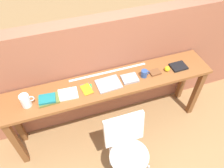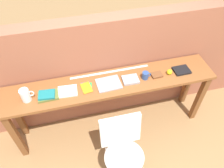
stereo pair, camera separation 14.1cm
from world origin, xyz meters
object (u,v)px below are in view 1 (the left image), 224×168
pamphlet_pile_colourful (87,89)px  mug (144,73)px  book_stack_leftmost (48,99)px  sports_ball_small (167,69)px  book_open_centre (109,84)px  book_repair_rightmost (178,66)px  chair_white_moulded (127,147)px  leather_journal_brown (155,72)px  magazine_cycling (68,94)px  pitcher_white (26,101)px

pamphlet_pile_colourful → mug: size_ratio=1.67×
book_stack_leftmost → pamphlet_pile_colourful: size_ratio=1.21×
pamphlet_pile_colourful → sports_ball_small: (1.00, -0.02, 0.03)m
book_open_centre → sports_ball_small: bearing=-3.6°
pamphlet_pile_colourful → book_repair_rightmost: (1.17, -0.01, 0.01)m
chair_white_moulded → book_repair_rightmost: 1.16m
chair_white_moulded → leather_journal_brown: leather_journal_brown is taller
chair_white_moulded → book_stack_leftmost: bearing=138.6°
book_open_centre → leather_journal_brown: bearing=-2.8°
chair_white_moulded → leather_journal_brown: bearing=47.1°
chair_white_moulded → mug: (0.44, 0.62, 0.40)m
pamphlet_pile_colourful → book_repair_rightmost: size_ratio=0.96×
mug → book_repair_rightmost: 0.47m
chair_white_moulded → book_stack_leftmost: (-0.69, 0.61, 0.38)m
leather_journal_brown → chair_white_moulded: bearing=-135.9°
chair_white_moulded → leather_journal_brown: size_ratio=6.86×
leather_journal_brown → book_repair_rightmost: bearing=-2.7°
book_open_centre → pamphlet_pile_colourful: bearing=175.6°
book_open_centre → magazine_cycling: bearing=177.4°
book_stack_leftmost → pamphlet_pile_colourful: book_stack_leftmost is taller
chair_white_moulded → sports_ball_small: 1.04m
leather_journal_brown → sports_ball_small: size_ratio=2.03×
pitcher_white → sports_ball_small: (1.65, 0.00, -0.05)m
chair_white_moulded → pitcher_white: pitcher_white is taller
book_stack_leftmost → chair_white_moulded: bearing=-41.4°
book_repair_rightmost → mug: bearing=180.0°
magazine_cycling → book_repair_rightmost: book_repair_rightmost is taller
chair_white_moulded → book_open_centre: (-0.00, 0.63, 0.36)m
pitcher_white → leather_journal_brown: size_ratio=1.41×
book_open_centre → book_repair_rightmost: book_repair_rightmost is taller
sports_ball_small → mug: bearing=179.5°
magazine_cycling → pamphlet_pile_colourful: size_ratio=1.14×
chair_white_moulded → magazine_cycling: magazine_cycling is taller
pitcher_white → leather_journal_brown: bearing=0.4°
book_stack_leftmost → book_open_centre: book_stack_leftmost is taller
book_open_centre → book_repair_rightmost: size_ratio=1.42×
chair_white_moulded → sports_ball_small: (0.74, 0.62, 0.39)m
pitcher_white → magazine_cycling: 0.44m
magazine_cycling → mug: size_ratio=1.91×
book_stack_leftmost → leather_journal_brown: bearing=1.0°
book_stack_leftmost → leather_journal_brown: size_ratio=1.71×
magazine_cycling → leather_journal_brown: (1.06, 0.00, 0.00)m
leather_journal_brown → pamphlet_pile_colourful: bearing=176.5°
mug → book_repair_rightmost: bearing=1.1°
chair_white_moulded → mug: bearing=54.9°
magazine_cycling → sports_ball_small: (1.21, -0.01, 0.02)m
book_stack_leftmost → leather_journal_brown: book_stack_leftmost is taller
book_stack_leftmost → book_repair_rightmost: size_ratio=1.16×
pitcher_white → book_repair_rightmost: bearing=0.4°
pamphlet_pile_colourful → leather_journal_brown: size_ratio=1.41×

